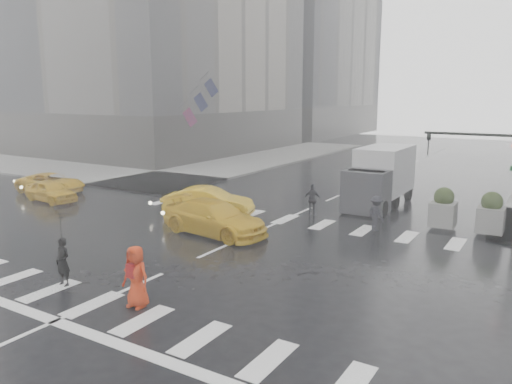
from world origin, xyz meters
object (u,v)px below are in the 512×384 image
Objects in this scene: pedestrian_orange at (136,276)px; taxi_mid at (209,202)px; box_truck at (380,175)px; pedestrian_brown at (135,275)px; taxi_front at (51,191)px; traffic_signal_pole at (495,163)px.

pedestrian_orange reaches higher than taxi_mid.
taxi_mid is 0.74× the size of box_truck.
taxi_front is (-14.31, 7.65, -0.15)m from pedestrian_brown.
traffic_signal_pole is 7.03m from box_truck.
taxi_front is at bearing 82.71° from taxi_mid.
taxi_front is (-22.52, -5.41, -2.59)m from traffic_signal_pole.
taxi_front is 18.72m from box_truck.
taxi_front is at bearing -152.04° from box_truck.
pedestrian_orange is at bearing -96.03° from box_truck.
pedestrian_orange reaches higher than pedestrian_brown.
traffic_signal_pole is at bearing -70.57° from taxi_front.
box_truck is at bearing 92.19° from pedestrian_brown.
traffic_signal_pole reaches higher than pedestrian_orange.
box_truck is at bearing 81.84° from pedestrian_orange.
pedestrian_orange is at bearing -172.20° from taxi_mid.
box_truck is (2.20, 16.40, 0.94)m from pedestrian_brown.
taxi_front is at bearing 149.38° from pedestrian_orange.
taxi_mid is (-4.80, 9.90, -0.19)m from pedestrian_orange.
pedestrian_orange is 16.87m from box_truck.
pedestrian_orange is 0.30× the size of box_truck.
taxi_front is 0.61× the size of box_truck.
traffic_signal_pole is at bearing 67.69° from pedestrian_brown.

